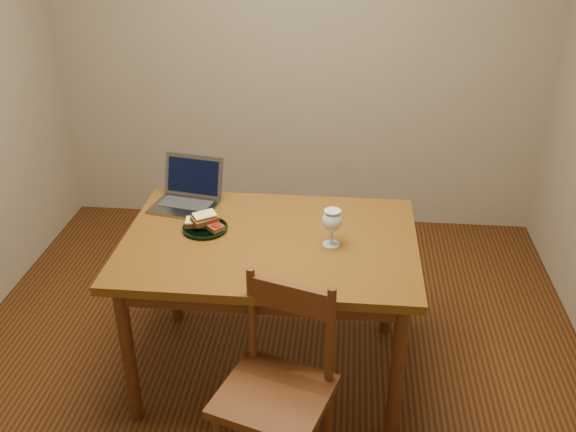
# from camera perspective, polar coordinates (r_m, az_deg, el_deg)

# --- Properties ---
(floor) EXTENTS (3.20, 3.20, 0.02)m
(floor) POSITION_cam_1_polar(r_m,az_deg,el_deg) (3.29, -1.63, -13.28)
(floor) COLOR black
(floor) RESTS_ON ground
(back_wall) EXTENTS (3.20, 0.02, 2.60)m
(back_wall) POSITION_cam_1_polar(r_m,az_deg,el_deg) (4.17, 0.96, 16.03)
(back_wall) COLOR gray
(back_wall) RESTS_ON floor
(front_wall) EXTENTS (3.20, 0.02, 2.60)m
(front_wall) POSITION_cam_1_polar(r_m,az_deg,el_deg) (1.25, -11.98, -16.13)
(front_wall) COLOR gray
(front_wall) RESTS_ON floor
(table) EXTENTS (1.30, 0.90, 0.74)m
(table) POSITION_cam_1_polar(r_m,az_deg,el_deg) (2.88, -1.62, -3.51)
(table) COLOR #4A290C
(table) RESTS_ON floor
(chair) EXTENTS (0.50, 0.49, 0.43)m
(chair) POSITION_cam_1_polar(r_m,az_deg,el_deg) (2.50, -1.02, -14.49)
(chair) COLOR #3E1E0D
(chair) RESTS_ON floor
(plate) EXTENTS (0.21, 0.21, 0.02)m
(plate) POSITION_cam_1_polar(r_m,az_deg,el_deg) (2.93, -7.37, -1.10)
(plate) COLOR black
(plate) RESTS_ON table
(sandwich_cheese) EXTENTS (0.12, 0.08, 0.04)m
(sandwich_cheese) POSITION_cam_1_polar(r_m,az_deg,el_deg) (2.93, -8.01, -0.52)
(sandwich_cheese) COLOR #381E0C
(sandwich_cheese) RESTS_ON plate
(sandwich_tomato) EXTENTS (0.12, 0.11, 0.03)m
(sandwich_tomato) POSITION_cam_1_polar(r_m,az_deg,el_deg) (2.90, -6.68, -0.80)
(sandwich_tomato) COLOR #381E0C
(sandwich_tomato) RESTS_ON plate
(sandwich_top) EXTENTS (0.13, 0.13, 0.04)m
(sandwich_top) POSITION_cam_1_polar(r_m,az_deg,el_deg) (2.91, -7.41, -0.19)
(sandwich_top) COLOR #381E0C
(sandwich_top) RESTS_ON plate
(milk_glass) EXTENTS (0.09, 0.09, 0.17)m
(milk_glass) POSITION_cam_1_polar(r_m,az_deg,el_deg) (2.75, 3.93, -1.05)
(milk_glass) COLOR white
(milk_glass) RESTS_ON table
(laptop) EXTENTS (0.35, 0.32, 0.22)m
(laptop) POSITION_cam_1_polar(r_m,az_deg,el_deg) (3.16, -8.85, 2.11)
(laptop) COLOR slate
(laptop) RESTS_ON table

